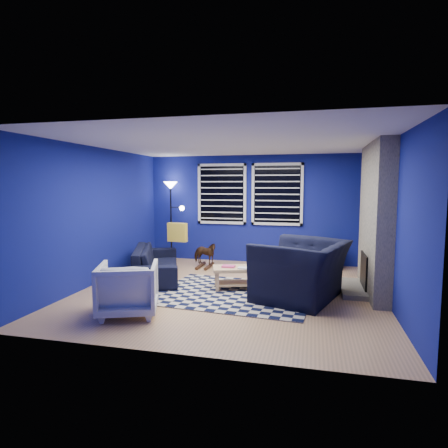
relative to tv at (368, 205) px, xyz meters
name	(u,v)px	position (x,y,z in m)	size (l,w,h in m)	color
floor	(230,291)	(-2.45, -2.00, -1.40)	(5.00, 5.00, 0.00)	tan
ceiling	(230,143)	(-2.45, -2.00, 1.10)	(5.00, 5.00, 0.00)	white
wall_back	(253,209)	(-2.45, 0.50, -0.15)	(5.00, 5.00, 0.00)	navy
wall_left	(98,216)	(-4.95, -2.00, -0.15)	(5.00, 5.00, 0.00)	navy
wall_right	(389,222)	(0.05, -2.00, -0.15)	(5.00, 5.00, 0.00)	navy
fireplace	(374,222)	(-0.09, -1.50, -0.20)	(0.65, 2.00, 2.50)	gray
window_left	(222,194)	(-3.20, 0.46, 0.20)	(1.17, 0.06, 1.42)	black
window_right	(277,194)	(-1.90, 0.46, 0.20)	(1.17, 0.06, 1.42)	black
tv	(368,205)	(0.00, 0.00, 0.00)	(0.07, 1.00, 0.58)	black
rug	(235,293)	(-2.33, -2.17, -1.39)	(2.50, 2.00, 0.02)	black
sofa	(156,262)	(-4.05, -1.44, -1.10)	(0.81, 2.07, 0.60)	black
armchair_big	(301,270)	(-1.25, -2.19, -0.94)	(1.25, 1.43, 0.93)	black
armchair_bent	(128,289)	(-3.58, -3.48, -1.03)	(0.79, 0.81, 0.74)	gray
rocking_horse	(205,253)	(-3.38, -0.35, -1.08)	(0.58, 0.27, 0.49)	#482F17
coffee_table	(237,273)	(-2.36, -1.88, -1.11)	(0.92, 0.69, 0.41)	tan
cabinet	(327,256)	(-0.77, 0.25, -1.13)	(0.73, 0.60, 0.61)	tan
floor_lamp	(171,196)	(-4.38, 0.25, 0.15)	(0.51, 0.32, 1.89)	black
throw_pillow	(177,232)	(-3.90, -0.65, -0.60)	(0.42, 0.13, 0.40)	yellow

